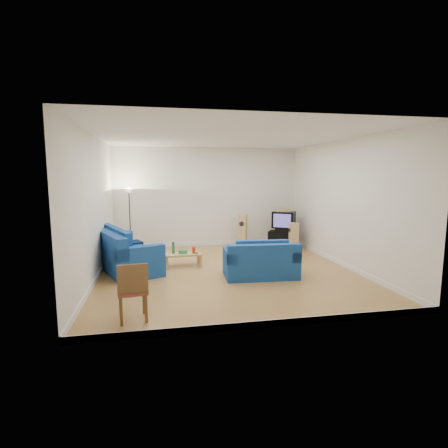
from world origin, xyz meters
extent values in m
cube|color=brown|center=(0.00, 0.00, 0.00)|extent=(6.00, 6.50, 0.01)
cube|color=white|center=(0.00, 0.00, 3.20)|extent=(6.00, 6.50, 0.01)
cube|color=white|center=(0.00, 3.25, 1.60)|extent=(6.00, 0.01, 3.20)
cube|color=white|center=(0.00, -3.25, 1.60)|extent=(6.00, 0.01, 3.20)
cube|color=white|center=(-3.00, 0.00, 1.60)|extent=(0.01, 6.50, 3.20)
cube|color=white|center=(3.00, 0.00, 1.60)|extent=(0.01, 6.50, 3.20)
cube|color=white|center=(0.00, 3.24, 0.06)|extent=(6.00, 0.02, 0.12)
cube|color=white|center=(0.00, -3.24, 0.06)|extent=(6.00, 0.02, 0.12)
cube|color=white|center=(-2.99, 0.00, 0.06)|extent=(0.02, 6.50, 0.12)
cube|color=white|center=(2.99, 0.00, 0.06)|extent=(0.02, 6.50, 0.12)
cube|color=navy|center=(-2.45, 0.73, 0.24)|extent=(1.96, 2.74, 0.48)
cube|color=navy|center=(-2.84, 0.57, 0.73)|extent=(1.18, 2.43, 0.49)
cube|color=navy|center=(-2.88, 1.78, 0.62)|extent=(1.10, 0.64, 0.27)
cube|color=navy|center=(-2.02, -0.32, 0.62)|extent=(1.10, 0.64, 0.27)
cube|color=#061A3A|center=(-2.29, 0.79, 0.60)|extent=(0.60, 0.60, 0.14)
cube|color=navy|center=(0.66, -0.59, 0.20)|extent=(1.69, 1.01, 0.40)
cube|color=navy|center=(0.64, -0.94, 0.61)|extent=(1.65, 0.31, 0.41)
cube|color=navy|center=(-0.05, -0.55, 0.52)|extent=(0.27, 0.93, 0.23)
cube|color=navy|center=(1.37, -0.63, 0.52)|extent=(0.27, 0.93, 0.23)
cube|color=#061A3A|center=(0.67, -0.44, 0.50)|extent=(0.41, 0.41, 0.12)
cube|color=tan|center=(-1.01, 0.64, 0.32)|extent=(0.96, 0.51, 0.05)
cube|color=tan|center=(-1.43, 0.44, 0.15)|extent=(0.06, 0.06, 0.29)
cube|color=tan|center=(-1.44, 0.81, 0.15)|extent=(0.06, 0.06, 0.29)
cube|color=tan|center=(-0.59, 0.48, 0.15)|extent=(0.06, 0.06, 0.29)
cube|color=tan|center=(-0.60, 0.84, 0.15)|extent=(0.06, 0.06, 0.29)
cylinder|color=#197233|center=(-1.26, 0.66, 0.49)|extent=(0.07, 0.07, 0.29)
cube|color=green|center=(-1.02, 0.61, 0.39)|extent=(0.24, 0.16, 0.09)
cylinder|color=red|center=(-0.73, 0.73, 0.41)|extent=(0.12, 0.12, 0.13)
cube|color=black|center=(-0.71, 0.57, 0.35)|extent=(0.15, 0.08, 0.02)
cube|color=black|center=(2.31, 2.45, 0.26)|extent=(0.97, 0.85, 0.52)
cube|color=black|center=(2.31, 2.39, 0.57)|extent=(0.60, 0.57, 0.11)
cube|color=black|center=(2.35, 2.45, 0.89)|extent=(0.85, 0.79, 0.53)
cube|color=#453D88|center=(2.21, 2.23, 0.89)|extent=(0.48, 0.31, 0.42)
cube|color=tan|center=(2.31, 2.45, 1.24)|extent=(0.46, 0.26, 0.15)
cube|color=tan|center=(1.05, 2.70, 0.53)|extent=(0.36, 0.39, 1.06)
cylinder|color=black|center=(0.98, 2.55, 0.78)|extent=(0.15, 0.09, 0.16)
cube|color=tan|center=(2.45, 1.83, 0.44)|extent=(0.26, 0.21, 0.87)
cylinder|color=black|center=(2.32, 1.84, 0.64)|extent=(0.02, 0.13, 0.13)
cylinder|color=black|center=(-2.45, 2.64, 0.02)|extent=(0.25, 0.25, 0.03)
cylinder|color=black|center=(-2.45, 2.64, 0.92)|extent=(0.03, 0.03, 1.80)
cone|color=white|center=(-2.45, 2.64, 1.85)|extent=(0.33, 0.33, 0.14)
cube|color=brown|center=(-2.22, -2.75, 0.23)|extent=(0.05, 0.05, 0.46)
cube|color=brown|center=(-2.27, -2.38, 0.23)|extent=(0.05, 0.05, 0.46)
cube|color=brown|center=(-1.84, -2.70, 0.23)|extent=(0.05, 0.05, 0.46)
cube|color=brown|center=(-1.90, -2.33, 0.23)|extent=(0.05, 0.05, 0.46)
cube|color=brown|center=(-2.06, -2.54, 0.48)|extent=(0.52, 0.52, 0.06)
cube|color=brown|center=(-2.03, -2.75, 0.74)|extent=(0.46, 0.10, 0.46)
camera|label=1|loc=(-1.63, -8.10, 2.32)|focal=28.00mm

